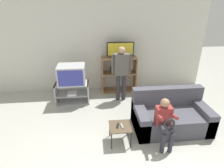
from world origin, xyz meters
The scene contains 11 objects.
wall_back centered at (0.00, 3.87, 1.30)m, with size 6.40×0.06×2.60m.
tv_stand centered at (-0.82, 3.03, 0.27)m, with size 0.89×0.48×0.55m.
television_main centered at (-0.80, 3.04, 0.80)m, with size 0.71×0.56×0.50m.
media_shelf centered at (0.54, 3.60, 0.55)m, with size 1.03×0.41×1.07m.
television_flat centered at (0.57, 3.59, 1.28)m, with size 0.78×0.20×0.44m.
snack_table centered at (0.25, 1.29, 0.33)m, with size 0.42×0.42×0.38m.
remote_control_black centered at (0.20, 1.29, 0.39)m, with size 0.04×0.14×0.02m, color black.
remote_control_white centered at (0.28, 1.27, 0.39)m, with size 0.04×0.14×0.02m, color gray.
couch centered at (1.41, 1.65, 0.28)m, with size 1.58×0.88×0.84m.
person_standing_adult centered at (0.52, 3.02, 0.91)m, with size 0.53×0.20×1.51m.
person_seated_child centered at (1.06, 1.14, 0.57)m, with size 0.33×0.43×0.96m.
Camera 1 is at (-0.21, -1.63, 2.60)m, focal length 30.00 mm.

